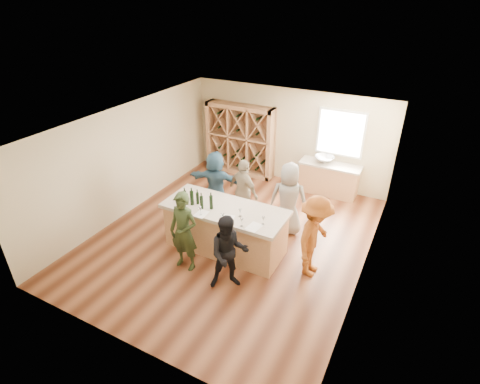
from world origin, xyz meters
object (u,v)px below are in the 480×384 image
at_px(wine_bottle_c, 198,198).
at_px(person_far_mid, 244,191).
at_px(person_far_right, 288,199).
at_px(wine_rack, 240,140).
at_px(person_far_left, 216,182).
at_px(person_near_left, 184,232).
at_px(person_near_right, 229,253).
at_px(wine_bottle_e, 211,202).
at_px(wine_bottle_b, 192,198).
at_px(sink, 324,159).
at_px(wine_bottle_d, 202,203).
at_px(tasting_counter_base, 225,230).
at_px(wine_bottle_a, 185,197).
at_px(person_server, 315,237).

bearing_deg(wine_bottle_c, person_far_mid, 72.62).
xyz_separation_m(wine_bottle_c, person_far_right, (1.59, 1.41, -0.32)).
relative_size(wine_rack, person_far_left, 1.33).
distance_m(person_near_left, person_near_right, 1.10).
xyz_separation_m(wine_bottle_e, person_near_right, (0.89, -0.84, -0.44)).
bearing_deg(wine_bottle_b, person_near_right, -30.52).
bearing_deg(person_near_left, sink, 71.74).
relative_size(sink, wine_bottle_d, 1.80).
xyz_separation_m(wine_rack, tasting_counter_base, (1.58, -3.73, -0.60)).
height_order(tasting_counter_base, wine_bottle_e, wine_bottle_e).
bearing_deg(person_near_left, person_far_right, 57.88).
distance_m(wine_bottle_a, wine_bottle_b, 0.21).
bearing_deg(wine_bottle_b, wine_bottle_e, 5.61).
distance_m(wine_bottle_d, person_far_mid, 1.58).
height_order(wine_bottle_a, person_server, person_server).
distance_m(wine_rack, person_near_right, 5.25).
xyz_separation_m(sink, person_far_mid, (-1.30, -2.42, -0.18)).
relative_size(wine_bottle_a, wine_bottle_c, 1.01).
height_order(wine_bottle_d, person_near_left, person_near_left).
bearing_deg(person_server, person_far_mid, 66.24).
distance_m(person_far_mid, person_far_left, 0.88).
height_order(wine_bottle_a, wine_bottle_e, wine_bottle_e).
bearing_deg(person_near_right, person_far_left, 91.64).
bearing_deg(wine_bottle_a, person_far_right, 38.09).
relative_size(wine_rack, person_near_right, 1.39).
height_order(wine_bottle_a, person_far_mid, person_far_mid).
xyz_separation_m(wine_rack, wine_bottle_a, (0.68, -3.92, 0.12)).
xyz_separation_m(wine_bottle_b, person_far_left, (-0.36, 1.59, -0.42)).
height_order(wine_bottle_e, person_far_mid, person_far_mid).
height_order(sink, wine_bottle_c, wine_bottle_c).
relative_size(wine_bottle_a, person_near_right, 0.17).
relative_size(person_near_right, person_server, 0.89).
bearing_deg(wine_rack, person_near_right, -64.78).
height_order(sink, person_near_left, person_near_left).
bearing_deg(person_near_left, wine_bottle_b, 110.36).
xyz_separation_m(sink, person_far_left, (-2.18, -2.29, -0.18)).
height_order(wine_rack, wine_bottle_e, wine_rack).
relative_size(wine_bottle_b, wine_bottle_e, 1.06).
height_order(wine_bottle_b, person_far_mid, person_far_mid).
bearing_deg(wine_bottle_e, person_server, 7.13).
bearing_deg(person_near_left, wine_bottle_a, 122.47).
relative_size(sink, person_server, 0.30).
bearing_deg(wine_bottle_c, wine_bottle_d, -35.31).
distance_m(person_far_right, person_far_left, 2.03).
height_order(tasting_counter_base, person_far_mid, person_far_mid).
relative_size(wine_bottle_a, wine_bottle_e, 0.87).
height_order(wine_bottle_a, wine_bottle_c, wine_bottle_a).
height_order(person_near_left, person_far_right, person_far_right).
distance_m(wine_bottle_c, person_far_right, 2.14).
distance_m(wine_bottle_c, person_far_mid, 1.49).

